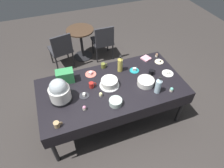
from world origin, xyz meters
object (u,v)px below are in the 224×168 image
object	(u,v)px
maroon_chair_left	(61,48)
coffee_mug_black	(151,72)
dessert_plate_charcoal	(84,95)
coffee_mug_tan	(57,124)
cupcake_cocoa	(101,94)
coffee_mug_red	(92,85)
slow_cooker	(59,91)
cupcake_lemon	(157,55)
soda_bottle_ginger_ale	(120,64)
soda_carton	(65,76)
maroon_chair_right	(103,40)
cupcake_rose	(84,108)
dessert_plate_teal	(134,70)
dessert_plate_coral	(91,74)
soda_bottle_water	(158,85)
cupcake_berry	(172,90)
dessert_plate_cream	(159,61)
ceramic_snack_bowl	(146,82)
dessert_plate_white	(168,73)
frosted_layer_cake	(109,83)
round_cafe_table	(81,38)
coffee_mug_olive	(103,66)
glass_salad_bowl	(116,102)
potluck_table	(112,89)

from	to	relation	value
maroon_chair_left	coffee_mug_black	bearing A→B (deg)	-53.30
dessert_plate_charcoal	coffee_mug_tan	bearing A→B (deg)	-139.19
cupcake_cocoa	coffee_mug_red	xyz separation A→B (m)	(-0.07, 0.22, 0.01)
slow_cooker	cupcake_lemon	bearing A→B (deg)	13.51
soda_bottle_ginger_ale	soda_carton	distance (m)	0.88
maroon_chair_right	coffee_mug_black	bearing A→B (deg)	-80.22
cupcake_rose	coffee_mug_red	xyz separation A→B (m)	(0.21, 0.37, 0.01)
dessert_plate_teal	dessert_plate_coral	distance (m)	0.71
soda_bottle_ginger_ale	soda_bottle_water	distance (m)	0.71
cupcake_berry	coffee_mug_tan	world-z (taller)	coffee_mug_tan
dessert_plate_charcoal	dessert_plate_cream	distance (m)	1.44
cupcake_rose	soda_bottle_water	bearing A→B (deg)	-2.62
ceramic_snack_bowl	dessert_plate_white	size ratio (longest dim) A/B	1.39
frosted_layer_cake	dessert_plate_teal	bearing A→B (deg)	19.89
coffee_mug_black	round_cafe_table	size ratio (longest dim) A/B	0.16
coffee_mug_olive	dessert_plate_cream	bearing A→B (deg)	-11.42
soda_bottle_ginger_ale	glass_salad_bowl	bearing A→B (deg)	-116.78
maroon_chair_right	ceramic_snack_bowl	bearing A→B (deg)	-86.99
cupcake_cocoa	maroon_chair_right	xyz separation A→B (m)	(0.62, 1.79, -0.29)
slow_cooker	cupcake_berry	size ratio (longest dim) A/B	5.45
maroon_chair_left	dessert_plate_white	bearing A→B (deg)	-49.06
coffee_mug_black	dessert_plate_charcoal	bearing A→B (deg)	-175.95
coffee_mug_olive	round_cafe_table	bearing A→B (deg)	92.74
dessert_plate_teal	soda_carton	distance (m)	1.11
dessert_plate_charcoal	maroon_chair_right	bearing A→B (deg)	63.84
dessert_plate_cream	soda_carton	bearing A→B (deg)	177.13
cupcake_rose	coffee_mug_red	distance (m)	0.42
potluck_table	maroon_chair_left	size ratio (longest dim) A/B	2.59
dessert_plate_charcoal	maroon_chair_right	distance (m)	1.92
potluck_table	coffee_mug_olive	distance (m)	0.48
dessert_plate_cream	coffee_mug_olive	bearing A→B (deg)	168.58
ceramic_snack_bowl	maroon_chair_left	xyz separation A→B (m)	(-1.03, 1.80, -0.30)
ceramic_snack_bowl	soda_carton	size ratio (longest dim) A/B	0.98
frosted_layer_cake	maroon_chair_right	bearing A→B (deg)	75.32
ceramic_snack_bowl	dessert_plate_white	bearing A→B (deg)	11.61
ceramic_snack_bowl	cupcake_lemon	size ratio (longest dim) A/B	3.76
slow_cooker	soda_bottle_water	xyz separation A→B (m)	(1.34, -0.33, -0.04)
dessert_plate_teal	coffee_mug_olive	bearing A→B (deg)	150.53
dessert_plate_teal	coffee_mug_tan	world-z (taller)	coffee_mug_tan
slow_cooker	ceramic_snack_bowl	bearing A→B (deg)	-6.07
dessert_plate_teal	maroon_chair_right	bearing A→B (deg)	92.69
soda_bottle_ginger_ale	cupcake_berry	bearing A→B (deg)	-52.10
frosted_layer_cake	coffee_mug_tan	distance (m)	0.96
maroon_chair_left	maroon_chair_right	xyz separation A→B (m)	(0.93, -0.00, 0.00)
frosted_layer_cake	dessert_plate_white	xyz separation A→B (m)	(0.97, -0.07, -0.05)
dessert_plate_coral	coffee_mug_red	bearing A→B (deg)	-102.29
cupcake_cocoa	soda_carton	bearing A→B (deg)	130.50
maroon_chair_right	round_cafe_table	size ratio (longest dim) A/B	1.18
dessert_plate_white	soda_bottle_ginger_ale	size ratio (longest dim) A/B	0.62
frosted_layer_cake	slow_cooker	bearing A→B (deg)	-177.74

